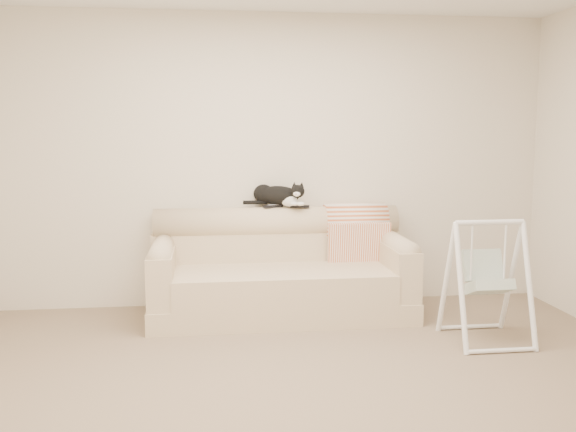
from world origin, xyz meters
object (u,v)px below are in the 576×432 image
object	(u,v)px
remote_b	(300,206)
baby_swing	(487,281)
remote_a	(273,206)
tuxedo_cat	(278,195)
sofa	(280,274)

from	to	relation	value
remote_b	baby_swing	bearing A→B (deg)	-41.83
remote_a	remote_b	xyz separation A→B (m)	(0.24, -0.03, -0.00)
tuxedo_cat	baby_swing	xyz separation A→B (m)	(1.44, -1.17, -0.54)
remote_b	tuxedo_cat	xyz separation A→B (m)	(-0.19, 0.05, 0.10)
remote_a	sofa	bearing A→B (deg)	-81.40
sofa	remote_b	size ratio (longest dim) A/B	12.54
remote_a	baby_swing	distance (m)	1.93
baby_swing	sofa	bearing A→B (deg)	148.03
sofa	remote_a	distance (m)	0.61
sofa	tuxedo_cat	distance (m)	0.70
sofa	remote_b	distance (m)	0.63
sofa	remote_a	xyz separation A→B (m)	(-0.04, 0.24, 0.56)
sofa	baby_swing	distance (m)	1.71
remote_a	remote_b	bearing A→B (deg)	-6.88
remote_a	tuxedo_cat	distance (m)	0.11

